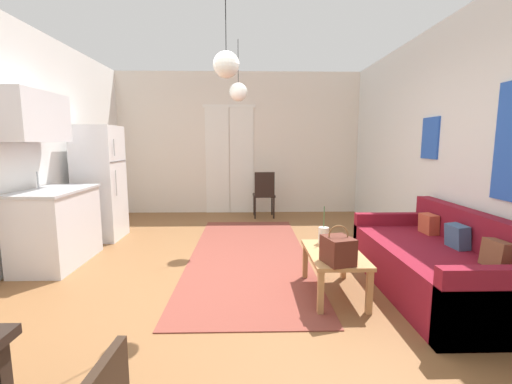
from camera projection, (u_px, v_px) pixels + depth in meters
The scene contains 13 objects.
ground_plane at pixel (231, 287), 3.61m from camera, with size 5.49×7.94×0.10m, color brown.
wall_back at pixel (238, 144), 7.08m from camera, with size 5.09×0.13×2.86m.
wall_right at pixel (477, 145), 3.45m from camera, with size 0.12×7.54×2.86m.
area_rug at pixel (249, 255), 4.47m from camera, with size 1.48×3.69×0.01m, color brown.
couch at pixel (439, 266), 3.32m from camera, with size 0.91×1.94×0.80m.
coffee_table at pixel (334, 258), 3.28m from camera, with size 0.50×0.87×0.42m.
bamboo_vase at pixel (323, 235), 3.54m from camera, with size 0.11×0.11×0.39m.
handbag at pixel (338, 250), 2.95m from camera, with size 0.28×0.32×0.34m.
refrigerator at pixel (100, 183), 5.16m from camera, with size 0.60×0.65×1.70m.
kitchen_counter at pixel (52, 202), 4.06m from camera, with size 0.63×1.10×2.03m.
accent_chair at pixel (264, 192), 6.64m from camera, with size 0.43×0.41×0.90m.
pendant_lamp_near at pixel (226, 65), 3.01m from camera, with size 0.23×0.23×0.84m.
pendant_lamp_far at pixel (238, 92), 4.81m from camera, with size 0.25×0.25×0.83m.
Camera 1 is at (0.19, -3.44, 1.45)m, focal length 24.14 mm.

